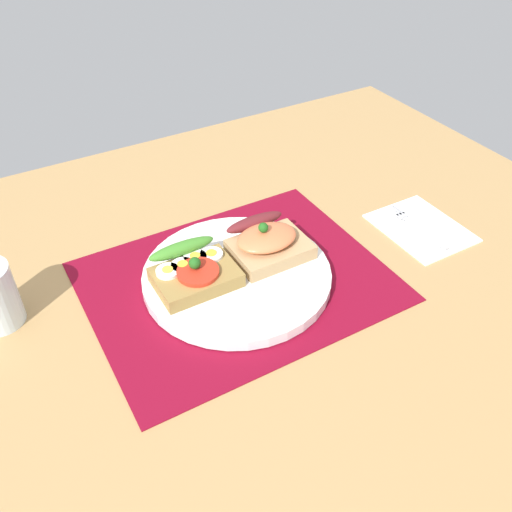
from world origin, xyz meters
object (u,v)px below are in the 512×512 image
at_px(sandwich_salmon, 267,242).
at_px(napkin, 421,227).
at_px(fork, 415,225).
at_px(plate, 237,276).
at_px(sandwich_egg_tomato, 193,271).

height_order(sandwich_salmon, napkin, sandwich_salmon).
bearing_deg(napkin, fork, 155.57).
bearing_deg(sandwich_salmon, plate, -165.70).
xyz_separation_m(plate, fork, (0.30, -0.03, -0.00)).
distance_m(napkin, fork, 0.01).
distance_m(sandwich_egg_tomato, napkin, 0.37).
relative_size(plate, fork, 2.02).
distance_m(plate, fork, 0.30).
bearing_deg(fork, sandwich_salmon, 169.68).
relative_size(sandwich_salmon, napkin, 0.74).
xyz_separation_m(plate, napkin, (0.31, -0.03, -0.01)).
distance_m(sandwich_egg_tomato, sandwich_salmon, 0.11).
bearing_deg(plate, sandwich_egg_tomato, 166.97).
bearing_deg(sandwich_egg_tomato, fork, -6.88).
bearing_deg(plate, sandwich_salmon, 14.30).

